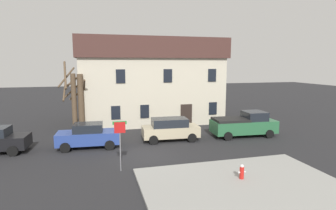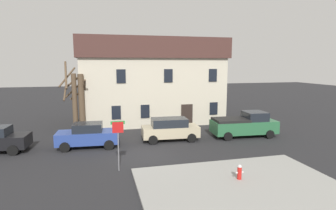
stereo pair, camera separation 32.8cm
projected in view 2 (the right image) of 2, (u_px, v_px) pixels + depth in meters
name	position (u px, v px, depth m)	size (l,w,h in m)	color
ground_plane	(145.00, 155.00, 17.96)	(120.00, 120.00, 0.00)	#262628
sidewalk_slab	(254.00, 197.00, 12.14)	(9.78, 8.96, 0.12)	#999993
building_main	(150.00, 80.00, 29.04)	(14.22, 8.99, 8.32)	beige
tree_bare_near	(75.00, 100.00, 23.29)	(2.70, 2.29, 5.59)	brown
tree_bare_mid	(81.00, 100.00, 23.38)	(2.63, 2.64, 6.10)	brown
car_blue_sedan	(88.00, 135.00, 19.46)	(4.38, 2.15, 1.74)	#2D4799
car_beige_wagon	(170.00, 129.00, 21.24)	(4.42, 2.16, 1.73)	#C6B793
pickup_truck_green	(244.00, 125.00, 22.42)	(5.30, 2.49, 2.02)	#2D6B42
fire_hydrant	(239.00, 172.00, 13.82)	(0.42, 0.22, 0.76)	red
street_sign_pole	(118.00, 136.00, 14.99)	(0.76, 0.07, 2.80)	slate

